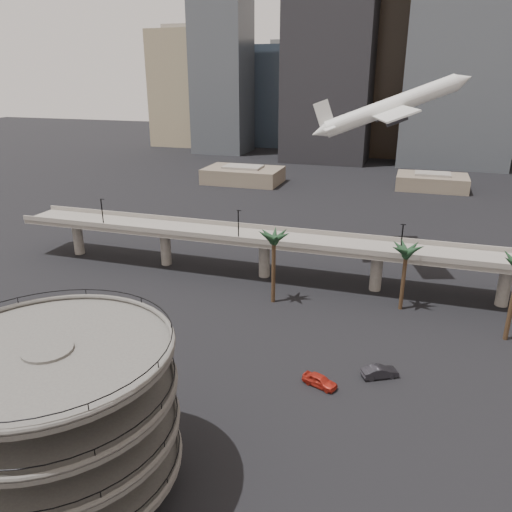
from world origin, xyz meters
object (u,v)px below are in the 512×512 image
(car_a, at_px, (320,381))
(car_b, at_px, (380,372))
(parking_ramp, at_px, (57,410))
(overpass, at_px, (319,247))
(airborne_jet, at_px, (389,107))

(car_a, bearing_deg, car_b, -38.47)
(parking_ramp, relative_size, overpass, 0.17)
(overpass, bearing_deg, car_a, -78.47)
(parking_ramp, height_order, airborne_jet, airborne_jet)
(overpass, distance_m, airborne_jet, 31.19)
(car_a, bearing_deg, airborne_jet, 16.99)
(overpass, height_order, airborne_jet, airborne_jet)
(airborne_jet, height_order, car_a, airborne_jet)
(car_b, bearing_deg, parking_ramp, 108.51)
(parking_ramp, xyz_separation_m, car_a, (19.91, 25.10, -9.02))
(car_a, bearing_deg, overpass, 31.83)
(parking_ramp, bearing_deg, car_a, 51.57)
(overpass, bearing_deg, parking_ramp, -102.43)
(parking_ramp, distance_m, overpass, 60.46)
(parking_ramp, distance_m, car_a, 33.29)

